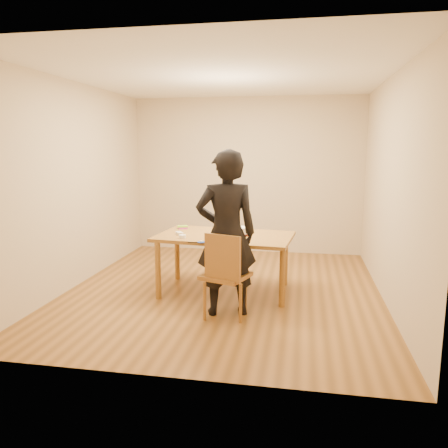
% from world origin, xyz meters
% --- Properties ---
extents(room_shell, '(4.00, 4.50, 2.70)m').
position_xyz_m(room_shell, '(0.00, 0.34, 1.35)').
color(room_shell, brown).
rests_on(room_shell, ground).
extents(dining_table, '(1.77, 1.15, 0.04)m').
position_xyz_m(dining_table, '(0.02, -0.06, 0.73)').
color(dining_table, '#8E5C22').
rests_on(dining_table, floor).
extents(dining_chair, '(0.58, 0.58, 0.04)m').
position_xyz_m(dining_chair, '(0.17, -0.83, 0.45)').
color(dining_chair, brown).
rests_on(dining_chair, floor).
extents(cake_plate, '(0.28, 0.28, 0.02)m').
position_xyz_m(cake_plate, '(0.21, -0.03, 0.76)').
color(cake_plate, red).
rests_on(cake_plate, dining_table).
extents(cake, '(0.22, 0.22, 0.07)m').
position_xyz_m(cake, '(0.21, -0.03, 0.81)').
color(cake, white).
rests_on(cake, cake_plate).
extents(frosting_dome, '(0.21, 0.21, 0.03)m').
position_xyz_m(frosting_dome, '(0.21, -0.03, 0.85)').
color(frosting_dome, white).
rests_on(frosting_dome, cake).
extents(frosting_tub, '(0.09, 0.09, 0.08)m').
position_xyz_m(frosting_tub, '(-0.02, -0.51, 0.79)').
color(frosting_tub, white).
rests_on(frosting_tub, dining_table).
extents(frosting_lid, '(0.10, 0.10, 0.01)m').
position_xyz_m(frosting_lid, '(-0.17, -0.54, 0.75)').
color(frosting_lid, '#1839A1').
rests_on(frosting_lid, dining_table).
extents(frosting_dollop, '(0.04, 0.04, 0.02)m').
position_xyz_m(frosting_dollop, '(-0.17, -0.54, 0.77)').
color(frosting_dollop, white).
rests_on(frosting_dollop, frosting_lid).
extents(ramekin_green, '(0.08, 0.08, 0.04)m').
position_xyz_m(ramekin_green, '(-0.45, -0.34, 0.77)').
color(ramekin_green, white).
rests_on(ramekin_green, dining_table).
extents(ramekin_yellow, '(0.07, 0.07, 0.04)m').
position_xyz_m(ramekin_yellow, '(-0.57, -0.12, 0.77)').
color(ramekin_yellow, white).
rests_on(ramekin_yellow, dining_table).
extents(ramekin_multi, '(0.07, 0.07, 0.04)m').
position_xyz_m(ramekin_multi, '(-0.53, -0.17, 0.77)').
color(ramekin_multi, white).
rests_on(ramekin_multi, dining_table).
extents(candy_box_pink, '(0.14, 0.11, 0.02)m').
position_xyz_m(candy_box_pink, '(-0.62, 0.26, 0.76)').
color(candy_box_pink, '#E33596').
rests_on(candy_box_pink, dining_table).
extents(candy_box_green, '(0.15, 0.11, 0.02)m').
position_xyz_m(candy_box_green, '(-0.62, 0.26, 0.78)').
color(candy_box_green, green).
rests_on(candy_box_green, candy_box_pink).
extents(spatula, '(0.15, 0.04, 0.01)m').
position_xyz_m(spatula, '(-0.25, -0.57, 0.75)').
color(spatula, black).
rests_on(spatula, dining_table).
extents(person, '(0.77, 0.62, 1.83)m').
position_xyz_m(person, '(0.17, -0.79, 0.92)').
color(person, black).
rests_on(person, floor).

